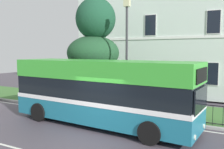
% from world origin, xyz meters
% --- Properties ---
extents(ground_plane, '(60.00, 56.00, 0.18)m').
position_xyz_m(ground_plane, '(0.00, 0.80, -0.02)').
color(ground_plane, '#474049').
extents(georgian_townhouse, '(18.50, 9.06, 13.73)m').
position_xyz_m(georgian_townhouse, '(1.38, 14.77, 7.02)').
color(georgian_townhouse, silver).
rests_on(georgian_townhouse, ground_plane).
extents(iron_verge_railing, '(16.80, 0.04, 0.97)m').
position_xyz_m(iron_verge_railing, '(1.38, 4.40, 0.62)').
color(iron_verge_railing, black).
rests_on(iron_verge_railing, ground_plane).
extents(evergreen_tree, '(3.76, 3.81, 7.59)m').
position_xyz_m(evergreen_tree, '(-3.69, 6.61, 3.06)').
color(evergreen_tree, '#423328').
rests_on(evergreen_tree, ground_plane).
extents(single_decker_bus, '(9.64, 3.21, 3.20)m').
position_xyz_m(single_decker_bus, '(-0.63, 2.30, 1.69)').
color(single_decker_bus, '#1B6982').
rests_on(single_decker_bus, ground_plane).
extents(street_lamp_post, '(0.36, 0.24, 6.48)m').
position_xyz_m(street_lamp_post, '(-0.58, 5.21, 3.85)').
color(street_lamp_post, '#333338').
rests_on(street_lamp_post, ground_plane).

